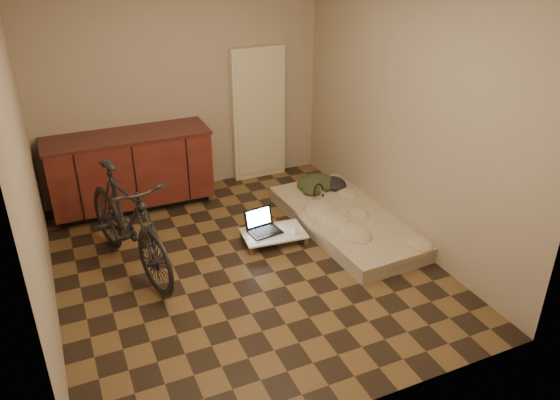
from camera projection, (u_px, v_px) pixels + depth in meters
name	position (u px, v px, depth m)	size (l,w,h in m)	color
room_shell	(240.00, 141.00, 4.83)	(3.50, 4.00, 2.60)	brown
cabinets	(131.00, 170.00, 6.32)	(1.84, 0.62, 0.91)	black
appliance_panel	(258.00, 114.00, 6.96)	(0.70, 0.10, 1.70)	beige
bicycle	(127.00, 217.00, 5.10)	(0.52, 1.77, 1.14)	black
futon	(347.00, 221.00, 6.02)	(1.05, 2.04, 0.17)	#B3A88F
clothing_pile	(321.00, 179.00, 6.57)	(0.52, 0.43, 0.21)	#2E3620
headphones	(319.00, 192.00, 6.29)	(0.25, 0.23, 0.17)	black
lap_desk	(274.00, 234.00, 5.76)	(0.69, 0.48, 0.11)	brown
laptop	(263.00, 226.00, 5.77)	(0.36, 0.33, 0.22)	black
mouse	(295.00, 231.00, 5.74)	(0.07, 0.11, 0.04)	white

